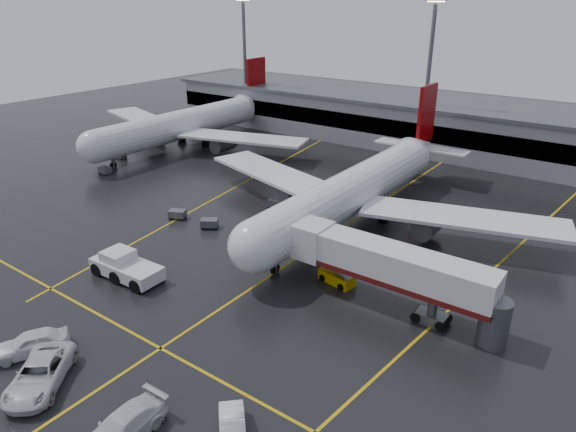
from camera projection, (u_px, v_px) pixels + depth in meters
The scene contains 22 objects.
ground at pixel (313, 248), 57.32m from camera, with size 220.00×220.00×0.00m, color black.
apron_line_centre at pixel (313, 247), 57.32m from camera, with size 0.25×90.00×0.02m, color gold.
apron_line_stop at pixel (161, 348), 40.94m from camera, with size 60.00×0.25×0.02m, color gold.
apron_line_left at pixel (237, 187), 75.55m from camera, with size 0.25×70.00×0.02m, color gold.
apron_line_right at pixel (506, 258), 55.06m from camera, with size 0.25×70.00×0.02m, color gold.
terminal at pixel (463, 127), 91.31m from camera, with size 122.00×19.00×8.60m.
light_mast_left at pixel (245, 54), 107.17m from camera, with size 3.00×1.20×25.45m.
light_mast_mid at pixel (429, 69), 85.59m from camera, with size 3.00×1.20×25.45m.
main_airliner at pixel (358, 188), 62.89m from camera, with size 48.80×45.60×14.10m.
second_airliner at pixel (187, 123), 94.48m from camera, with size 48.80×45.60×14.10m.
jet_bridge at pixel (390, 268), 44.91m from camera, with size 19.90×3.40×6.05m.
pushback_tractor at pixel (125, 267), 50.93m from camera, with size 7.80×3.54×2.75m.
belt_loader at pixel (337, 277), 50.12m from camera, with size 3.85×2.28×2.29m.
service_van_a at pixel (40, 374), 36.75m from camera, with size 3.20×6.93×1.93m, color silver.
service_van_b at pixel (121, 428), 32.22m from camera, with size 2.54×6.26×1.82m, color silver.
service_van_c at pixel (233, 430), 32.27m from camera, with size 1.61×4.61×1.52m, color white.
service_van_d at pixel (31, 343), 40.05m from camera, with size 2.23×5.55×1.89m, color white.
baggage_cart_a at pixel (209, 223), 61.98m from camera, with size 2.38×2.20×1.12m.
baggage_cart_b at pixel (177, 214), 64.58m from camera, with size 2.36×2.02×1.12m.
baggage_cart_c at pixel (276, 203), 67.93m from camera, with size 2.28×1.81×1.12m.
baggage_cart_d at pixel (120, 155), 88.25m from camera, with size 2.06×1.40×1.12m.
baggage_cart_e at pixel (105, 170), 80.75m from camera, with size 2.02×1.33×1.12m.
Camera 1 is at (27.85, -43.20, 25.78)m, focal length 32.24 mm.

